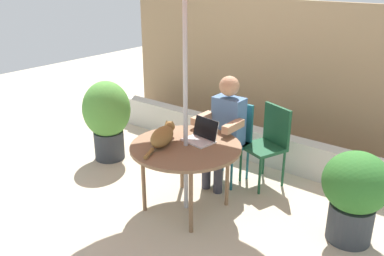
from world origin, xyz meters
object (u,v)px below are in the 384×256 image
(person_seated, at_px, (225,125))
(laptop, at_px, (202,134))
(patio_table, at_px, (186,150))
(potted_plant_by_chair, at_px, (107,115))
(chair_occupied, at_px, (232,135))
(potted_plant_near_fence, at_px, (355,192))
(cat, at_px, (163,136))
(chair_empty, at_px, (269,139))

(person_seated, height_order, laptop, person_seated)
(patio_table, relative_size, potted_plant_by_chair, 1.06)
(patio_table, xyz_separation_m, chair_occupied, (0.00, 0.84, -0.11))
(chair_occupied, distance_m, person_seated, 0.23)
(chair_occupied, relative_size, person_seated, 0.73)
(potted_plant_near_fence, bearing_deg, chair_occupied, 167.16)
(potted_plant_by_chair, bearing_deg, chair_occupied, 18.96)
(person_seated, distance_m, potted_plant_by_chair, 1.58)
(cat, bearing_deg, patio_table, 27.53)
(chair_occupied, height_order, potted_plant_near_fence, chair_occupied)
(laptop, bearing_deg, cat, -129.49)
(chair_occupied, distance_m, laptop, 0.69)
(person_seated, distance_m, potted_plant_near_fence, 1.52)
(person_seated, bearing_deg, chair_occupied, 90.00)
(chair_empty, relative_size, person_seated, 0.73)
(chair_empty, bearing_deg, potted_plant_near_fence, -24.43)
(cat, bearing_deg, potted_plant_near_fence, 19.71)
(potted_plant_by_chair, bearing_deg, potted_plant_near_fence, 3.49)
(laptop, bearing_deg, person_seated, 95.85)
(cat, relative_size, potted_plant_by_chair, 0.61)
(person_seated, xyz_separation_m, potted_plant_by_chair, (-1.53, -0.37, -0.12))
(patio_table, distance_m, chair_empty, 1.09)
(person_seated, xyz_separation_m, laptop, (0.05, -0.49, 0.06))
(patio_table, bearing_deg, laptop, 75.99)
(potted_plant_by_chair, bearing_deg, laptop, -4.30)
(chair_empty, xyz_separation_m, cat, (-0.59, -1.11, 0.25))
(person_seated, distance_m, laptop, 0.49)
(chair_empty, xyz_separation_m, laptop, (-0.34, -0.81, 0.23))
(laptop, bearing_deg, patio_table, -104.01)
(potted_plant_near_fence, distance_m, potted_plant_by_chair, 3.04)
(laptop, xyz_separation_m, cat, (-0.25, -0.30, 0.02))
(patio_table, xyz_separation_m, cat, (-0.20, -0.10, 0.14))
(patio_table, relative_size, person_seated, 0.88)
(laptop, relative_size, cat, 0.53)
(person_seated, relative_size, potted_plant_by_chair, 1.21)
(patio_table, distance_m, chair_occupied, 0.85)
(chair_empty, xyz_separation_m, potted_plant_by_chair, (-1.92, -0.69, 0.05))
(patio_table, height_order, laptop, laptop)
(chair_empty, height_order, potted_plant_near_fence, chair_empty)
(chair_empty, bearing_deg, potted_plant_by_chair, -160.30)
(person_seated, bearing_deg, patio_table, -90.00)
(laptop, bearing_deg, chair_empty, 67.16)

